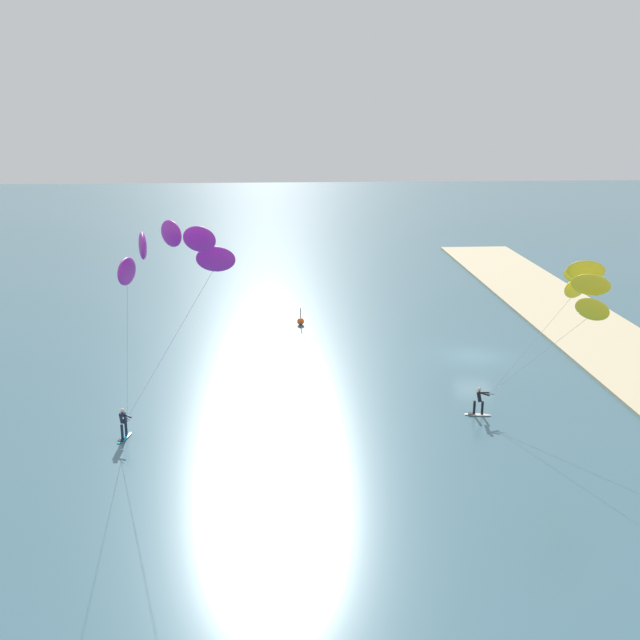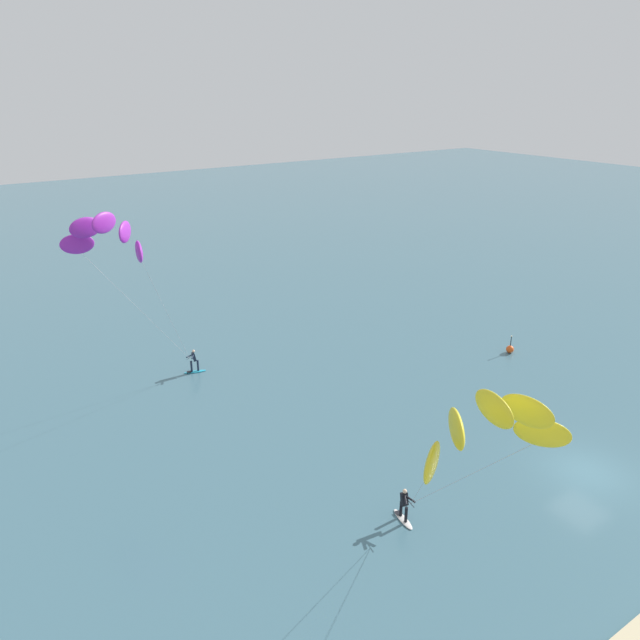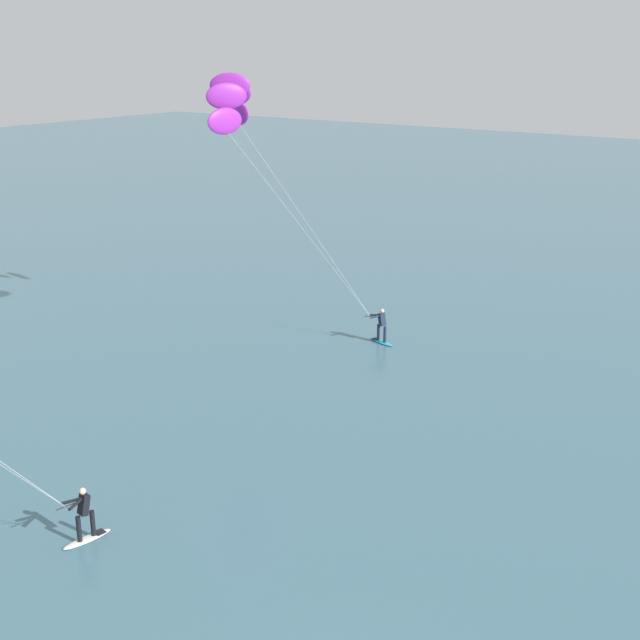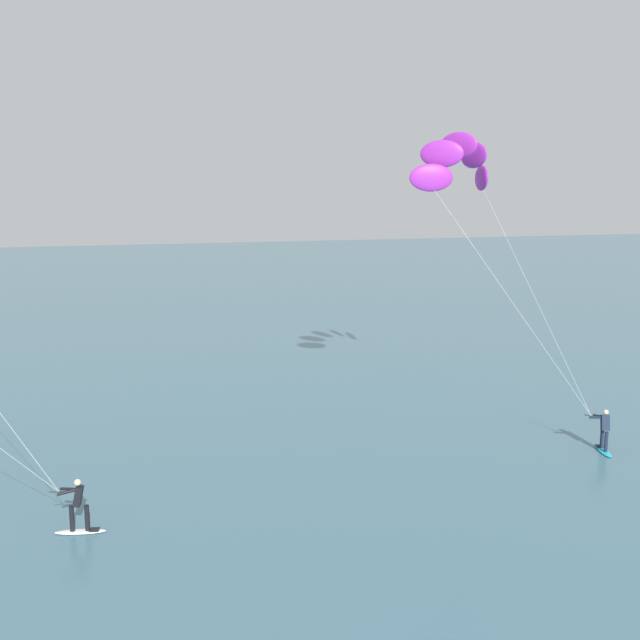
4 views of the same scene
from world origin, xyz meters
The scene contains 5 objects.
ground_plane centered at (0.00, 0.00, 0.00)m, with size 240.00×240.00×0.00m, color #426B7A.
sand_strip centered at (0.00, -10.40, 0.08)m, with size 80.00×8.01×0.16m, color beige.
kitesurfer_nearshore centered at (-11.15, -2.26, 7.46)m, with size 6.02×7.10×9.02m.
kitesurfer_mid_water centered at (-17.43, 18.22, 10.64)m, with size 8.47×6.73×12.29m.
marker_buoy centered at (8.44, 11.79, 0.30)m, with size 0.56×0.56×1.38m.
Camera 1 is at (-48.77, 13.90, 16.91)m, focal length 42.31 mm.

